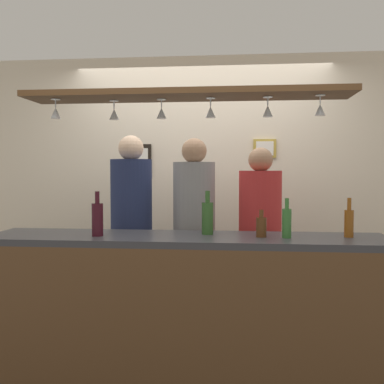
{
  "coord_description": "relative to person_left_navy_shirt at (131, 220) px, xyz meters",
  "views": [
    {
      "loc": [
        0.34,
        -3.26,
        1.47
      ],
      "look_at": [
        0.0,
        0.1,
        1.31
      ],
      "focal_mm": 41.03,
      "sensor_mm": 36.0,
      "label": 1
    }
  ],
  "objects": [
    {
      "name": "ground_plane",
      "position": [
        0.52,
        -0.27,
        -1.07
      ],
      "size": [
        8.0,
        8.0,
        0.0
      ],
      "primitive_type": "plane",
      "color": "#4C4742"
    },
    {
      "name": "back_wall",
      "position": [
        0.52,
        0.83,
        0.23
      ],
      "size": [
        4.4,
        0.06,
        2.6
      ],
      "primitive_type": "cube",
      "color": "beige",
      "rests_on": "ground_plane"
    },
    {
      "name": "bar_counter",
      "position": [
        0.52,
        -0.78,
        -0.37
      ],
      "size": [
        2.7,
        0.55,
        1.03
      ],
      "color": "#38383D",
      "rests_on": "ground_plane"
    },
    {
      "name": "overhead_glass_rack",
      "position": [
        0.52,
        -0.57,
        0.92
      ],
      "size": [
        2.2,
        0.36,
        0.04
      ],
      "primitive_type": "cube",
      "color": "brown"
    },
    {
      "name": "hanging_wineglass_far_left",
      "position": [
        -0.37,
        -0.62,
        0.81
      ],
      "size": [
        0.07,
        0.07,
        0.13
      ],
      "color": "silver",
      "rests_on": "overhead_glass_rack"
    },
    {
      "name": "hanging_wineglass_left",
      "position": [
        0.01,
        -0.52,
        0.81
      ],
      "size": [
        0.07,
        0.07,
        0.13
      ],
      "color": "silver",
      "rests_on": "overhead_glass_rack"
    },
    {
      "name": "hanging_wineglass_center_left",
      "position": [
        0.35,
        -0.54,
        0.81
      ],
      "size": [
        0.07,
        0.07,
        0.13
      ],
      "color": "silver",
      "rests_on": "overhead_glass_rack"
    },
    {
      "name": "hanging_wineglass_center",
      "position": [
        0.69,
        -0.56,
        0.81
      ],
      "size": [
        0.07,
        0.07,
        0.13
      ],
      "color": "silver",
      "rests_on": "overhead_glass_rack"
    },
    {
      "name": "hanging_wineglass_center_right",
      "position": [
        1.07,
        -0.57,
        0.81
      ],
      "size": [
        0.07,
        0.07,
        0.13
      ],
      "color": "silver",
      "rests_on": "overhead_glass_rack"
    },
    {
      "name": "hanging_wineglass_right",
      "position": [
        1.4,
        -0.6,
        0.81
      ],
      "size": [
        0.07,
        0.07,
        0.13
      ],
      "color": "silver",
      "rests_on": "overhead_glass_rack"
    },
    {
      "name": "person_left_navy_shirt",
      "position": [
        0.0,
        0.0,
        0.0
      ],
      "size": [
        0.34,
        0.34,
        1.76
      ],
      "color": "#2D334C",
      "rests_on": "ground_plane"
    },
    {
      "name": "person_middle_grey_shirt",
      "position": [
        0.52,
        0.0,
        -0.02
      ],
      "size": [
        0.34,
        0.34,
        1.74
      ],
      "color": "#2D334C",
      "rests_on": "ground_plane"
    },
    {
      "name": "person_right_red_shirt",
      "position": [
        1.05,
        0.0,
        -0.07
      ],
      "size": [
        0.34,
        0.34,
        1.66
      ],
      "color": "#2D334C",
      "rests_on": "ground_plane"
    },
    {
      "name": "bottle_champagne_green",
      "position": [
        0.67,
        -0.54,
        0.09
      ],
      "size": [
        0.08,
        0.08,
        0.3
      ],
      "color": "#2D5623",
      "rests_on": "bar_counter"
    },
    {
      "name": "bottle_beer_green_import",
      "position": [
        1.19,
        -0.65,
        0.07
      ],
      "size": [
        0.06,
        0.06,
        0.26
      ],
      "color": "#336B2D",
      "rests_on": "bar_counter"
    },
    {
      "name": "bottle_wine_dark_red",
      "position": [
        -0.06,
        -0.69,
        0.09
      ],
      "size": [
        0.08,
        0.08,
        0.3
      ],
      "color": "#380F19",
      "rests_on": "bar_counter"
    },
    {
      "name": "bottle_beer_amber_tall",
      "position": [
        1.6,
        -0.58,
        0.07
      ],
      "size": [
        0.06,
        0.06,
        0.26
      ],
      "color": "brown",
      "rests_on": "bar_counter"
    },
    {
      "name": "bottle_beer_brown_stubby",
      "position": [
        1.03,
        -0.63,
        0.04
      ],
      "size": [
        0.07,
        0.07,
        0.18
      ],
      "color": "#512D14",
      "rests_on": "bar_counter"
    },
    {
      "name": "picture_frame_upper_small",
      "position": [
        1.14,
        0.78,
        0.62
      ],
      "size": [
        0.22,
        0.02,
        0.18
      ],
      "color": "#B29338",
      "rests_on": "back_wall"
    },
    {
      "name": "picture_frame_caricature",
      "position": [
        -0.11,
        0.78,
        0.5
      ],
      "size": [
        0.26,
        0.02,
        0.34
      ],
      "color": "black",
      "rests_on": "back_wall"
    }
  ]
}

